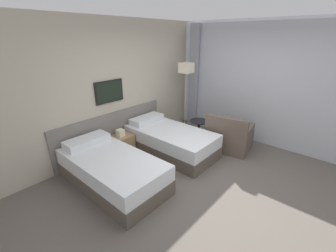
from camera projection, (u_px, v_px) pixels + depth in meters
The scene contains 9 objects.
ground_plane at pixel (206, 182), 3.88m from camera, with size 16.00×16.00×0.00m, color #5B544C.
wall_headboard at pixel (120, 90), 4.72m from camera, with size 10.00×0.10×2.70m.
wall_window at pixel (267, 86), 4.89m from camera, with size 0.21×4.67×2.70m.
bed_near_door at pixel (112, 170), 3.75m from camera, with size 0.99×1.91×0.65m.
bed_near_window at pixel (170, 140), 4.80m from camera, with size 0.99×1.91×0.65m.
nightstand at pixel (121, 145), 4.73m from camera, with size 0.46×0.38×0.56m.
floor_lamp at pixel (186, 73), 5.36m from camera, with size 0.28×0.28×1.76m.
side_table at pixel (199, 128), 5.11m from camera, with size 0.42×0.42×0.58m.
armchair at pixel (229, 138), 4.96m from camera, with size 0.92×1.00×0.82m.
Camera 1 is at (-2.86, -1.63, 2.36)m, focal length 24.00 mm.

